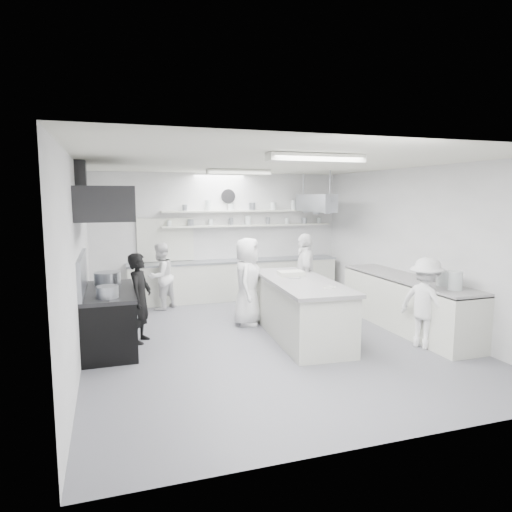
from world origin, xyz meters
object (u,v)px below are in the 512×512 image
object	(u,v)px
right_counter	(406,304)
cook_back	(161,276)
cook_stove	(140,298)
prep_island	(300,310)
stove	(109,321)
back_counter	(235,280)

from	to	relation	value
right_counter	cook_back	xyz separation A→B (m)	(-4.17, 2.91, 0.26)
cook_stove	cook_back	world-z (taller)	cook_stove
prep_island	right_counter	bearing A→B (deg)	-0.66
stove	cook_back	size ratio (longest dim) A/B	1.23
stove	cook_stove	size ratio (longest dim) A/B	1.18
prep_island	cook_stove	bearing A→B (deg)	171.29
right_counter	cook_stove	bearing A→B (deg)	171.07
stove	back_counter	world-z (taller)	back_counter
right_counter	cook_back	bearing A→B (deg)	145.03
prep_island	cook_back	bearing A→B (deg)	130.98
cook_stove	stove	bearing A→B (deg)	128.85
prep_island	cook_back	xyz separation A→B (m)	(-2.10, 2.76, 0.25)
cook_back	cook_stove	bearing A→B (deg)	32.84
cook_stove	cook_back	size ratio (longest dim) A/B	1.04
stove	cook_stove	distance (m)	0.61
cook_stove	right_counter	bearing A→B (deg)	-76.05
stove	cook_back	distance (m)	2.57
right_counter	prep_island	xyz separation A→B (m)	(-2.07, 0.16, 0.01)
prep_island	stove	bearing A→B (deg)	175.75
cook_stove	prep_island	bearing A→B (deg)	-79.52
stove	cook_stove	world-z (taller)	cook_stove
back_counter	prep_island	size ratio (longest dim) A/B	1.90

